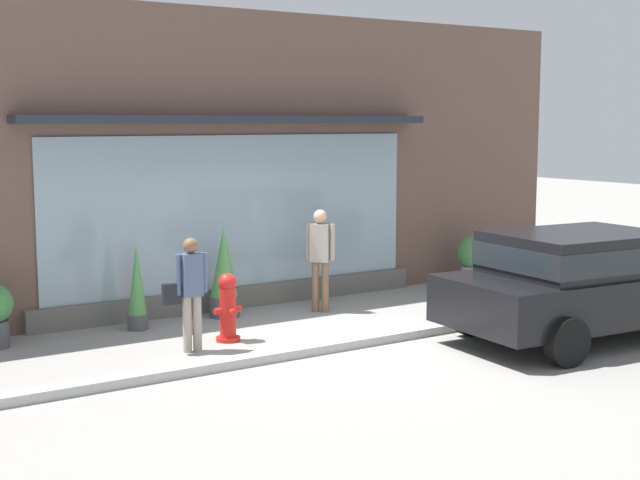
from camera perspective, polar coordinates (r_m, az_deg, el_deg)
The scene contains 10 objects.
ground_plane at distance 12.50m, azimuth 1.25°, elevation -6.67°, with size 60.00×60.00×0.00m, color gray.
curb_strip at distance 12.32m, azimuth 1.78°, elevation -6.59°, with size 14.00×0.24×0.12m, color #B2B2AD.
storefront at distance 14.86m, azimuth -5.72°, elevation 4.86°, with size 14.00×0.81×4.86m.
fire_hydrant at distance 12.67m, azimuth -5.87°, elevation -4.24°, with size 0.41×0.38×0.96m.
pedestrian_with_handbag at distance 12.08m, azimuth -8.26°, elevation -2.99°, with size 0.62×0.22×1.54m.
pedestrian_passerby at distance 14.44m, azimuth 0.02°, elevation -0.77°, with size 0.35×0.39×1.66m.
parked_car_black at distance 13.16m, azimuth 16.42°, elevation -2.35°, with size 4.37×2.32×1.54m.
potted_plant_low_front at distance 13.53m, azimuth -11.53°, elevation -3.01°, with size 0.30×0.30×1.29m.
potted_plant_corner_tall at distance 17.19m, azimuth 9.72°, elevation -1.10°, with size 0.62×0.62×0.92m.
potted_plant_by_entrance at distance 14.20m, azimuth -6.11°, elevation -2.15°, with size 0.48×0.48×1.43m.
Camera 1 is at (-6.87, -9.98, 3.08)m, focal length 50.47 mm.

